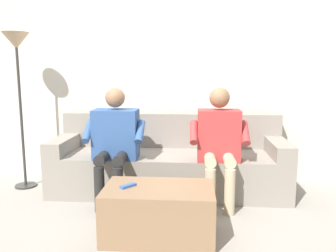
# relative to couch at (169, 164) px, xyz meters

# --- Properties ---
(ground_plane) EXTENTS (8.00, 8.00, 0.00)m
(ground_plane) POSITION_rel_couch_xyz_m (0.00, 0.73, -0.29)
(ground_plane) COLOR gray
(back_wall) EXTENTS (4.67, 0.06, 2.70)m
(back_wall) POSITION_rel_couch_xyz_m (0.00, -0.45, 1.06)
(back_wall) COLOR beige
(back_wall) RESTS_ON ground
(couch) EXTENTS (2.53, 0.80, 0.83)m
(couch) POSITION_rel_couch_xyz_m (0.00, 0.00, 0.00)
(couch) COLOR gray
(couch) RESTS_ON ground
(coffee_table) EXTENTS (0.88, 0.54, 0.41)m
(coffee_table) POSITION_rel_couch_xyz_m (0.00, 1.11, -0.09)
(coffee_table) COLOR #8C6B4C
(coffee_table) RESTS_ON ground
(person_left_seated) EXTENTS (0.57, 0.50, 1.17)m
(person_left_seated) POSITION_rel_couch_xyz_m (-0.52, 0.37, 0.37)
(person_left_seated) COLOR #B23838
(person_left_seated) RESTS_ON ground
(person_right_seated) EXTENTS (0.60, 0.54, 1.16)m
(person_right_seated) POSITION_rel_couch_xyz_m (0.52, 0.36, 0.37)
(person_right_seated) COLOR #335693
(person_right_seated) RESTS_ON ground
(remote_blue) EXTENTS (0.12, 0.13, 0.02)m
(remote_blue) POSITION_rel_couch_xyz_m (0.24, 1.12, 0.13)
(remote_blue) COLOR #3860B7
(remote_blue) RESTS_ON coffee_table
(floor_lamp) EXTENTS (0.28, 0.28, 1.74)m
(floor_lamp) POSITION_rel_couch_xyz_m (1.66, 0.02, 1.18)
(floor_lamp) COLOR #2D2D2D
(floor_lamp) RESTS_ON ground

